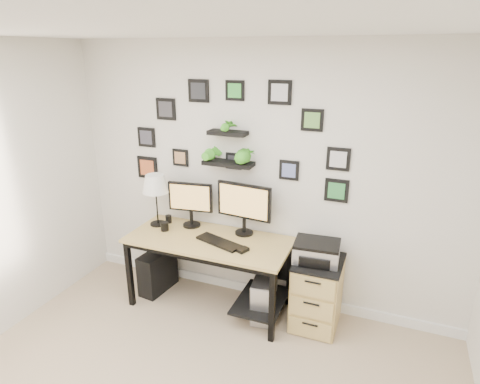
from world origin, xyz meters
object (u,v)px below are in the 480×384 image
at_px(printer, 317,251).
at_px(table_lamp, 155,185).
at_px(file_cabinet, 317,293).
at_px(desk, 214,249).
at_px(pc_tower_black, 158,271).
at_px(mug, 165,226).
at_px(pc_tower_grey, 264,297).
at_px(monitor_right, 244,205).
at_px(monitor_left, 190,201).

bearing_deg(printer, table_lamp, 179.54).
height_order(file_cabinet, printer, printer).
height_order(desk, printer, printer).
distance_m(pc_tower_black, file_cabinet, 1.72).
bearing_deg(mug, pc_tower_black, 165.44).
height_order(desk, pc_tower_grey, desk).
distance_m(table_lamp, mug, 0.43).
relative_size(monitor_right, mug, 6.20).
bearing_deg(pc_tower_grey, pc_tower_black, 179.07).
bearing_deg(pc_tower_grey, file_cabinet, 7.77).
relative_size(monitor_right, pc_tower_grey, 1.25).
bearing_deg(file_cabinet, pc_tower_black, -178.40).
bearing_deg(mug, monitor_right, 15.83).
height_order(desk, mug, mug).
height_order(mug, printer, printer).
xyz_separation_m(desk, pc_tower_grey, (0.54, -0.01, -0.41)).
bearing_deg(pc_tower_black, pc_tower_grey, 6.17).
xyz_separation_m(monitor_right, pc_tower_black, (-0.93, -0.18, -0.84)).
xyz_separation_m(pc_tower_grey, printer, (0.47, 0.07, 0.55)).
bearing_deg(monitor_right, pc_tower_black, -168.96).
xyz_separation_m(desk, mug, (-0.53, -0.03, 0.17)).
bearing_deg(desk, pc_tower_black, 179.15).
bearing_deg(pc_tower_black, file_cabinet, 8.69).
relative_size(table_lamp, mug, 5.99).
distance_m(mug, printer, 1.54).
relative_size(monitor_left, monitor_right, 0.84).
bearing_deg(mug, monitor_left, 44.73).
xyz_separation_m(desk, monitor_left, (-0.33, 0.17, 0.40)).
bearing_deg(printer, desk, -176.34).
distance_m(monitor_right, pc_tower_black, 1.27).
relative_size(monitor_left, printer, 1.12).
height_order(monitor_left, mug, monitor_left).
xyz_separation_m(file_cabinet, printer, (-0.03, 0.01, 0.43)).
distance_m(mug, file_cabinet, 1.64).
bearing_deg(printer, monitor_left, 175.48).
bearing_deg(table_lamp, pc_tower_grey, -4.09).
height_order(monitor_left, pc_tower_black, monitor_left).
bearing_deg(table_lamp, file_cabinet, -0.65).
relative_size(pc_tower_grey, printer, 1.07).
xyz_separation_m(mug, file_cabinet, (1.57, 0.09, -0.46)).
bearing_deg(mug, file_cabinet, 3.19).
xyz_separation_m(monitor_left, pc_tower_black, (-0.35, -0.16, -0.80)).
height_order(pc_tower_grey, printer, printer).
bearing_deg(monitor_right, printer, -9.55).
bearing_deg(table_lamp, pc_tower_black, -93.83).
xyz_separation_m(monitor_left, printer, (1.34, -0.11, -0.26)).
bearing_deg(desk, monitor_left, 153.03).
distance_m(table_lamp, pc_tower_black, 0.97).
bearing_deg(printer, monitor_right, 170.45).
bearing_deg(pc_tower_grey, monitor_right, 145.40).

